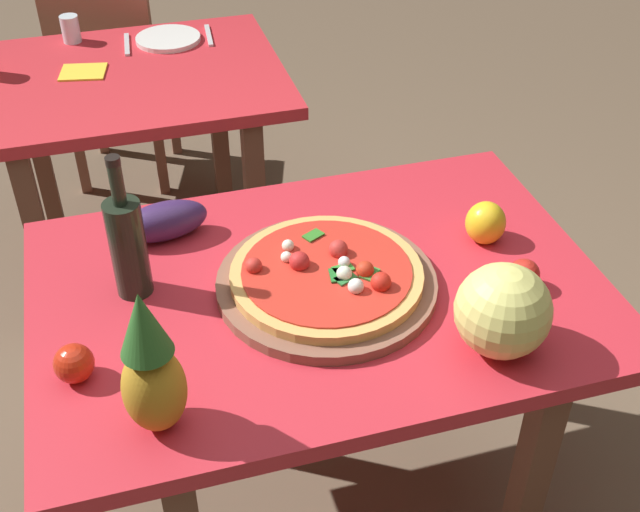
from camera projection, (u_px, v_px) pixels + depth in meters
ground_plane at (319, 501)px, 2.21m from camera, size 10.00×10.00×0.00m
display_table at (319, 319)px, 1.80m from camera, size 1.22×0.83×0.76m
background_table at (129, 107)px, 2.65m from camera, size 1.00×0.77×0.76m
dining_chair at (113, 75)px, 3.21m from camera, size 0.50×0.50×0.85m
pizza_board at (327, 284)px, 1.73m from camera, size 0.47×0.47×0.02m
pizza at (327, 274)px, 1.71m from camera, size 0.41×0.41×0.06m
wine_bottle at (128, 245)px, 1.66m from camera, size 0.08×0.08×0.33m
pineapple_left at (151, 369)px, 1.36m from camera, size 0.11×0.11×0.30m
melon at (503, 311)px, 1.54m from camera, size 0.19×0.19×0.19m
bell_pepper at (486, 223)px, 1.85m from camera, size 0.09×0.09×0.10m
eggplant at (165, 221)px, 1.86m from camera, size 0.21×0.12×0.09m
tomato_by_bottle at (74, 363)px, 1.51m from camera, size 0.08×0.08×0.08m
tomato_beside_pepper at (524, 274)px, 1.72m from camera, size 0.07×0.07×0.07m
drinking_glass_water at (71, 29)px, 2.75m from camera, size 0.06×0.06×0.09m
dinner_plate at (168, 39)px, 2.78m from camera, size 0.22×0.22×0.02m
fork_utensil at (127, 44)px, 2.75m from camera, size 0.03×0.18×0.01m
knife_utensil at (209, 35)px, 2.81m from camera, size 0.03×0.18×0.01m
napkin_folded at (83, 72)px, 2.58m from camera, size 0.16×0.15×0.01m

